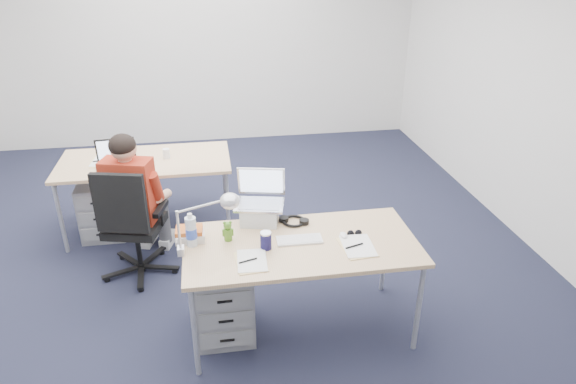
{
  "coord_description": "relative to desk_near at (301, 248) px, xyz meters",
  "views": [
    {
      "loc": [
        0.07,
        -3.69,
        2.57
      ],
      "look_at": [
        0.65,
        -0.17,
        0.85
      ],
      "focal_mm": 32.0,
      "sensor_mm": 36.0,
      "label": 1
    }
  ],
  "objects": [
    {
      "name": "floor",
      "position": [
        -0.65,
        0.73,
        -0.68
      ],
      "size": [
        7.0,
        7.0,
        0.0
      ],
      "primitive_type": "plane",
      "color": "black",
      "rests_on": "ground"
    },
    {
      "name": "room",
      "position": [
        -0.65,
        0.73,
        1.03
      ],
      "size": [
        6.02,
        7.02,
        2.8
      ],
      "color": "silver",
      "rests_on": "ground"
    },
    {
      "name": "desk_near",
      "position": [
        0.0,
        0.0,
        0.0
      ],
      "size": [
        1.6,
        0.8,
        0.73
      ],
      "color": "tan",
      "rests_on": "ground"
    },
    {
      "name": "desk_far",
      "position": [
        -1.19,
        1.72,
        0.0
      ],
      "size": [
        1.6,
        0.8,
        0.73
      ],
      "color": "tan",
      "rests_on": "ground"
    },
    {
      "name": "office_chair",
      "position": [
        -1.24,
        0.91,
        -0.39
      ],
      "size": [
        0.78,
        0.78,
        1.02
      ],
      "rotation": [
        0.0,
        0.0,
        -0.24
      ],
      "color": "black",
      "rests_on": "ground"
    },
    {
      "name": "seated_person",
      "position": [
        -1.2,
        1.08,
        -0.06
      ],
      "size": [
        0.51,
        0.75,
        1.25
      ],
      "rotation": [
        0.0,
        0.0,
        -0.28
      ],
      "color": "#A72B17",
      "rests_on": "ground"
    },
    {
      "name": "drawer_pedestal_near",
      "position": [
        -0.55,
        0.06,
        -0.41
      ],
      "size": [
        0.4,
        0.5,
        0.55
      ],
      "primitive_type": "cube",
      "color": "gray",
      "rests_on": "ground"
    },
    {
      "name": "drawer_pedestal_far",
      "position": [
        -1.63,
        1.69,
        -0.41
      ],
      "size": [
        0.4,
        0.5,
        0.55
      ],
      "primitive_type": "cube",
      "color": "gray",
      "rests_on": "ground"
    },
    {
      "name": "silver_laptop",
      "position": [
        -0.24,
        0.35,
        0.23
      ],
      "size": [
        0.4,
        0.35,
        0.37
      ],
      "primitive_type": null,
      "rotation": [
        0.0,
        0.0,
        -0.22
      ],
      "color": "silver",
      "rests_on": "desk_near"
    },
    {
      "name": "wireless_keyboard",
      "position": [
        -0.01,
        0.03,
        0.05
      ],
      "size": [
        0.32,
        0.14,
        0.02
      ],
      "primitive_type": "cube",
      "rotation": [
        0.0,
        0.0,
        -0.02
      ],
      "color": "white",
      "rests_on": "desk_near"
    },
    {
      "name": "computer_mouse",
      "position": [
        0.31,
        0.03,
        0.06
      ],
      "size": [
        0.05,
        0.08,
        0.03
      ],
      "primitive_type": "ellipsoid",
      "rotation": [
        0.0,
        0.0,
        0.02
      ],
      "color": "white",
      "rests_on": "desk_near"
    },
    {
      "name": "headphones",
      "position": [
        -0.0,
        0.29,
        0.06
      ],
      "size": [
        0.28,
        0.25,
        0.04
      ],
      "primitive_type": null,
      "rotation": [
        0.0,
        0.0,
        -0.4
      ],
      "color": "black",
      "rests_on": "desk_near"
    },
    {
      "name": "can_koozie",
      "position": [
        -0.25,
        -0.03,
        0.11
      ],
      "size": [
        0.1,
        0.1,
        0.13
      ],
      "primitive_type": "cylinder",
      "rotation": [
        0.0,
        0.0,
        0.35
      ],
      "color": "#181542",
      "rests_on": "desk_near"
    },
    {
      "name": "water_bottle",
      "position": [
        -0.74,
        0.09,
        0.17
      ],
      "size": [
        0.09,
        0.09,
        0.24
      ],
      "primitive_type": "cylinder",
      "rotation": [
        0.0,
        0.0,
        0.14
      ],
      "color": "silver",
      "rests_on": "desk_near"
    },
    {
      "name": "bear_figurine",
      "position": [
        -0.49,
        0.12,
        0.12
      ],
      "size": [
        0.1,
        0.08,
        0.15
      ],
      "primitive_type": null,
      "rotation": [
        0.0,
        0.0,
        -0.35
      ],
      "color": "#387820",
      "rests_on": "desk_near"
    },
    {
      "name": "book_stack",
      "position": [
        -0.75,
        0.16,
        0.09
      ],
      "size": [
        0.24,
        0.22,
        0.09
      ],
      "primitive_type": "cube",
      "rotation": [
        0.0,
        0.0,
        0.43
      ],
      "color": "silver",
      "rests_on": "desk_near"
    },
    {
      "name": "cordless_phone",
      "position": [
        -0.75,
        0.1,
        0.11
      ],
      "size": [
        0.04,
        0.02,
        0.14
      ],
      "primitive_type": "cube",
      "rotation": [
        0.0,
        0.0,
        -0.04
      ],
      "color": "black",
      "rests_on": "desk_near"
    },
    {
      "name": "papers_left",
      "position": [
        -0.36,
        -0.18,
        0.05
      ],
      "size": [
        0.19,
        0.27,
        0.01
      ],
      "primitive_type": "cube",
      "rotation": [
        0.0,
        0.0,
        0.0
      ],
      "color": "#E3C483",
      "rests_on": "desk_near"
    },
    {
      "name": "papers_right",
      "position": [
        0.36,
        -0.12,
        0.05
      ],
      "size": [
        0.21,
        0.29,
        0.01
      ],
      "primitive_type": "cube",
      "rotation": [
        0.0,
        0.0,
        0.01
      ],
      "color": "#E3C483",
      "rests_on": "desk_near"
    },
    {
      "name": "sunglasses",
      "position": [
        0.39,
        0.05,
        0.06
      ],
      "size": [
        0.11,
        0.05,
        0.02
      ],
      "primitive_type": null,
      "rotation": [
        0.0,
        0.0,
        -0.04
      ],
      "color": "black",
      "rests_on": "desk_near"
    },
    {
      "name": "desk_lamp",
      "position": [
        -0.68,
        -0.01,
        0.26
      ],
      "size": [
        0.41,
        0.24,
        0.43
      ],
      "primitive_type": null,
      "rotation": [
        0.0,
        0.0,
        0.28
      ],
      "color": "silver",
      "rests_on": "desk_near"
    },
    {
      "name": "dark_laptop",
      "position": [
        -1.43,
        1.59,
        0.17
      ],
      "size": [
        0.39,
        0.38,
        0.26
      ],
      "primitive_type": null,
      "rotation": [
        0.0,
        0.0,
        0.12
      ],
      "color": "black",
      "rests_on": "desk_far"
    },
    {
      "name": "far_cup",
      "position": [
        -0.99,
        1.73,
        0.09
      ],
      "size": [
        0.07,
        0.07,
        0.09
      ],
      "primitive_type": "cylinder",
      "rotation": [
        0.0,
        0.0,
        -0.02
      ],
      "color": "white",
      "rests_on": "desk_far"
    },
    {
      "name": "far_papers",
      "position": [
        -1.58,
        1.73,
        0.05
      ],
      "size": [
        0.21,
        0.29,
        0.01
      ],
      "primitive_type": "cube",
      "rotation": [
        0.0,
        0.0,
        -0.07
      ],
      "color": "white",
      "rests_on": "desk_far"
    }
  ]
}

